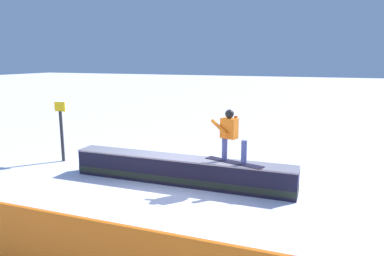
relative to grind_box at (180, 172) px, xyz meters
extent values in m
plane|color=white|center=(0.00, 0.00, -0.33)|extent=(120.00, 120.00, 0.00)
cube|color=black|center=(0.00, 0.00, 0.01)|extent=(6.06, 0.67, 0.68)
cube|color=black|center=(0.00, 0.00, -0.16)|extent=(6.07, 0.68, 0.16)
cube|color=gray|center=(0.00, 0.00, 0.38)|extent=(6.06, 0.73, 0.04)
cube|color=black|center=(-1.45, -0.02, 0.40)|extent=(1.60, 0.71, 0.01)
cylinder|color=#475294|center=(-1.18, -0.10, 0.70)|extent=(0.17, 0.17, 0.59)
cylinder|color=#475294|center=(-1.72, 0.06, 0.70)|extent=(0.17, 0.17, 0.59)
cube|color=orange|center=(-1.30, -0.06, 1.25)|extent=(0.45, 0.34, 0.50)
sphere|color=black|center=(-1.30, -0.06, 1.61)|extent=(0.22, 0.22, 0.22)
cylinder|color=orange|center=(-1.08, 0.04, 1.28)|extent=(0.51, 0.23, 0.39)
cylinder|color=orange|center=(-1.45, -0.19, 1.28)|extent=(0.14, 0.12, 0.55)
cube|color=orange|center=(0.00, 4.76, 0.26)|extent=(8.48, 0.18, 1.18)
cylinder|color=#262628|center=(4.38, -0.57, 0.49)|extent=(0.10, 0.10, 1.63)
cube|color=yellow|center=(4.38, -0.57, 1.45)|extent=(0.40, 0.04, 0.30)
camera|label=1|loc=(-3.62, 8.39, 2.95)|focal=33.60mm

